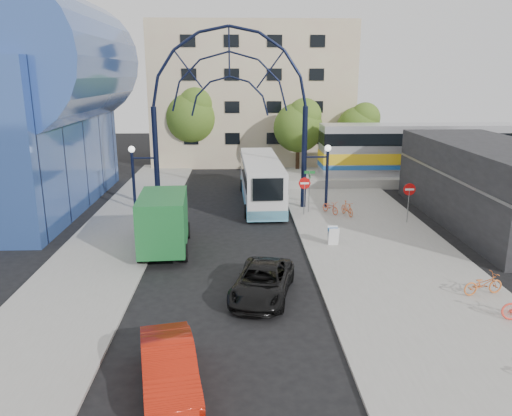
{
  "coord_description": "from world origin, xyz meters",
  "views": [
    {
      "loc": [
        0.5,
        -19.42,
        9.08
      ],
      "look_at": [
        1.43,
        6.0,
        2.21
      ],
      "focal_mm": 35.0,
      "sensor_mm": 36.0,
      "label": 1
    }
  ],
  "objects_px": {
    "street_name_sign": "(309,183)",
    "tree_north_c": "(360,126)",
    "do_not_enter_sign": "(409,193)",
    "bike_near_a": "(330,207)",
    "green_truck": "(165,221)",
    "bike_near_b": "(347,208)",
    "tree_north_b": "(193,114)",
    "bike_far_a": "(483,284)",
    "stop_sign": "(305,187)",
    "red_sedan": "(169,368)",
    "black_suv": "(262,282)",
    "city_bus": "(261,180)",
    "train_car": "(468,149)",
    "tree_north_a": "(300,125)",
    "sandwich_board": "(333,234)",
    "gateway_arch": "(230,82)"
  },
  "relations": [
    {
      "from": "gateway_arch",
      "to": "city_bus",
      "type": "distance_m",
      "value": 7.45
    },
    {
      "from": "street_name_sign",
      "to": "tree_north_a",
      "type": "xyz_separation_m",
      "value": [
        0.92,
        13.33,
        2.48
      ]
    },
    {
      "from": "green_truck",
      "to": "bike_near_b",
      "type": "xyz_separation_m",
      "value": [
        10.98,
        5.74,
        -0.99
      ]
    },
    {
      "from": "tree_north_c",
      "to": "red_sedan",
      "type": "xyz_separation_m",
      "value": [
        -13.7,
        -34.39,
        -3.54
      ]
    },
    {
      "from": "train_car",
      "to": "green_truck",
      "type": "distance_m",
      "value": 28.41
    },
    {
      "from": "red_sedan",
      "to": "bike_near_b",
      "type": "bearing_deg",
      "value": 51.2
    },
    {
      "from": "tree_north_c",
      "to": "black_suv",
      "type": "distance_m",
      "value": 30.25
    },
    {
      "from": "gateway_arch",
      "to": "green_truck",
      "type": "bearing_deg",
      "value": -112.82
    },
    {
      "from": "bike_near_a",
      "to": "tree_north_c",
      "type": "bearing_deg",
      "value": 43.22
    },
    {
      "from": "train_car",
      "to": "bike_near_a",
      "type": "xyz_separation_m",
      "value": [
        -13.41,
        -9.73,
        -2.36
      ]
    },
    {
      "from": "bike_near_a",
      "to": "bike_far_a",
      "type": "xyz_separation_m",
      "value": [
        4.11,
        -12.78,
        0.05
      ]
    },
    {
      "from": "train_car",
      "to": "street_name_sign",
      "type": "bearing_deg",
      "value": -147.58
    },
    {
      "from": "street_name_sign",
      "to": "bike_far_a",
      "type": "height_order",
      "value": "street_name_sign"
    },
    {
      "from": "bike_near_a",
      "to": "bike_far_a",
      "type": "height_order",
      "value": "bike_far_a"
    },
    {
      "from": "street_name_sign",
      "to": "city_bus",
      "type": "bearing_deg",
      "value": 133.45
    },
    {
      "from": "train_car",
      "to": "city_bus",
      "type": "bearing_deg",
      "value": -160.9
    },
    {
      "from": "street_name_sign",
      "to": "red_sedan",
      "type": "xyz_separation_m",
      "value": [
        -6.78,
        -19.06,
        -1.4
      ]
    },
    {
      "from": "stop_sign",
      "to": "bike_near_b",
      "type": "relative_size",
      "value": 1.59
    },
    {
      "from": "stop_sign",
      "to": "street_name_sign",
      "type": "bearing_deg",
      "value": 56.36
    },
    {
      "from": "tree_north_b",
      "to": "green_truck",
      "type": "height_order",
      "value": "tree_north_b"
    },
    {
      "from": "sandwich_board",
      "to": "red_sedan",
      "type": "bearing_deg",
      "value": -119.99
    },
    {
      "from": "green_truck",
      "to": "bike_near_b",
      "type": "bearing_deg",
      "value": 24.06
    },
    {
      "from": "city_bus",
      "to": "bike_near_a",
      "type": "xyz_separation_m",
      "value": [
        4.44,
        -3.55,
        -1.12
      ]
    },
    {
      "from": "do_not_enter_sign",
      "to": "bike_near_a",
      "type": "relative_size",
      "value": 1.54
    },
    {
      "from": "sandwich_board",
      "to": "tree_north_a",
      "type": "height_order",
      "value": "tree_north_a"
    },
    {
      "from": "do_not_enter_sign",
      "to": "bike_near_b",
      "type": "relative_size",
      "value": 1.58
    },
    {
      "from": "city_bus",
      "to": "black_suv",
      "type": "xyz_separation_m",
      "value": [
        -0.68,
        -15.97,
        -0.99
      ]
    },
    {
      "from": "gateway_arch",
      "to": "street_name_sign",
      "type": "xyz_separation_m",
      "value": [
        5.2,
        -1.4,
        -6.43
      ]
    },
    {
      "from": "bike_near_a",
      "to": "stop_sign",
      "type": "bearing_deg",
      "value": 161.23
    },
    {
      "from": "city_bus",
      "to": "green_truck",
      "type": "xyz_separation_m",
      "value": [
        -5.54,
        -9.89,
        -0.08
      ]
    },
    {
      "from": "tree_north_b",
      "to": "city_bus",
      "type": "relative_size",
      "value": 0.69
    },
    {
      "from": "gateway_arch",
      "to": "sandwich_board",
      "type": "xyz_separation_m",
      "value": [
        5.6,
        -8.02,
        -7.81
      ]
    },
    {
      "from": "street_name_sign",
      "to": "tree_north_c",
      "type": "relative_size",
      "value": 0.43
    },
    {
      "from": "sandwich_board",
      "to": "city_bus",
      "type": "height_order",
      "value": "city_bus"
    },
    {
      "from": "tree_north_a",
      "to": "black_suv",
      "type": "relative_size",
      "value": 1.46
    },
    {
      "from": "do_not_enter_sign",
      "to": "bike_near_a",
      "type": "xyz_separation_m",
      "value": [
        -4.41,
        2.27,
        -1.43
      ]
    },
    {
      "from": "black_suv",
      "to": "bike_near_a",
      "type": "bearing_deg",
      "value": 80.59
    },
    {
      "from": "tree_north_a",
      "to": "city_bus",
      "type": "relative_size",
      "value": 0.6
    },
    {
      "from": "sandwich_board",
      "to": "stop_sign",
      "type": "bearing_deg",
      "value": 97.57
    },
    {
      "from": "tree_north_a",
      "to": "bike_far_a",
      "type": "xyz_separation_m",
      "value": [
        4.58,
        -26.44,
        -4.02
      ]
    },
    {
      "from": "tree_north_b",
      "to": "bike_far_a",
      "type": "xyz_separation_m",
      "value": [
        14.58,
        -30.44,
        -4.68
      ]
    },
    {
      "from": "train_car",
      "to": "tree_north_c",
      "type": "bearing_deg",
      "value": 143.04
    },
    {
      "from": "city_bus",
      "to": "stop_sign",
      "type": "bearing_deg",
      "value": -56.8
    },
    {
      "from": "tree_north_c",
      "to": "bike_near_a",
      "type": "xyz_separation_m",
      "value": [
        -5.53,
        -15.66,
        -3.73
      ]
    },
    {
      "from": "city_bus",
      "to": "black_suv",
      "type": "distance_m",
      "value": 16.02
    },
    {
      "from": "stop_sign",
      "to": "black_suv",
      "type": "relative_size",
      "value": 0.52
    },
    {
      "from": "train_car",
      "to": "bike_near_a",
      "type": "relative_size",
      "value": 15.63
    },
    {
      "from": "bike_near_a",
      "to": "bike_far_a",
      "type": "relative_size",
      "value": 0.9
    },
    {
      "from": "tree_north_b",
      "to": "black_suv",
      "type": "xyz_separation_m",
      "value": [
        5.35,
        -30.08,
        -4.6
      ]
    },
    {
      "from": "do_not_enter_sign",
      "to": "tree_north_b",
      "type": "distance_m",
      "value": 25.09
    }
  ]
}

